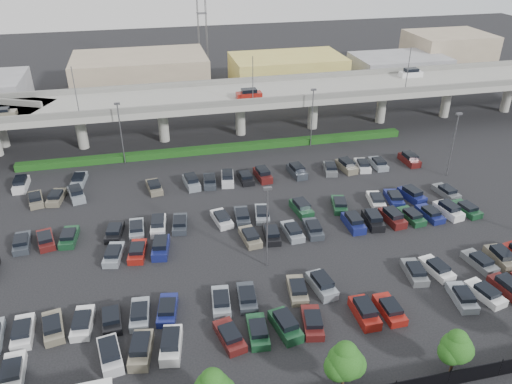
% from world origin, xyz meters
% --- Properties ---
extents(ground, '(280.00, 280.00, 0.00)m').
position_xyz_m(ground, '(0.00, 0.00, 0.00)').
color(ground, black).
extents(overpass, '(150.00, 13.00, 15.80)m').
position_xyz_m(overpass, '(-0.17, 31.99, 6.97)').
color(overpass, '#9B9A93').
rests_on(overpass, ground).
extents(hedge, '(66.00, 1.60, 1.10)m').
position_xyz_m(hedge, '(0.00, 25.00, 0.55)').
color(hedge, '#1A4113').
rests_on(hedge, ground).
extents(tree_row, '(65.07, 3.66, 5.94)m').
position_xyz_m(tree_row, '(0.70, -26.53, 3.52)').
color(tree_row, '#332316').
rests_on(tree_row, ground).
extents(parked_cars, '(63.08, 41.63, 1.67)m').
position_xyz_m(parked_cars, '(0.21, -3.59, 0.62)').
color(parked_cars, navy).
rests_on(parked_cars, ground).
extents(light_poles, '(66.90, 48.38, 10.30)m').
position_xyz_m(light_poles, '(-4.13, 2.00, 6.24)').
color(light_poles, '#535358').
rests_on(light_poles, ground).
extents(distant_buildings, '(138.00, 24.00, 9.00)m').
position_xyz_m(distant_buildings, '(12.38, 61.81, 3.74)').
color(distant_buildings, gray).
rests_on(distant_buildings, ground).
extents(comm_tower, '(2.40, 2.40, 30.00)m').
position_xyz_m(comm_tower, '(4.00, 74.00, 15.61)').
color(comm_tower, '#535358').
rests_on(comm_tower, ground).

